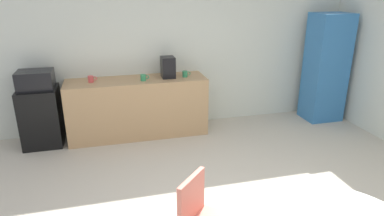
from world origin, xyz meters
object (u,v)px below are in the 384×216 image
at_px(chair_coral, 201,214).
at_px(mug_white, 91,79).
at_px(coffee_maker, 168,67).
at_px(mug_red, 143,78).
at_px(locker_cabinet, 326,68).
at_px(mini_fridge, 41,117).
at_px(microwave, 35,80).
at_px(mug_green, 185,74).

bearing_deg(chair_coral, mug_white, 106.92).
bearing_deg(mug_white, chair_coral, -73.08).
bearing_deg(chair_coral, coffee_maker, 84.48).
bearing_deg(mug_red, chair_coral, -87.59).
xyz_separation_m(chair_coral, coffee_maker, (0.28, 2.85, 0.54)).
distance_m(locker_cabinet, mug_red, 3.10).
distance_m(mini_fridge, microwave, 0.56).
relative_size(mug_white, mug_green, 1.00).
xyz_separation_m(mug_green, coffee_maker, (-0.26, 0.04, 0.11)).
distance_m(microwave, mug_green, 2.16).
bearing_deg(mug_white, coffee_maker, -0.58).
height_order(microwave, mug_green, microwave).
distance_m(mini_fridge, mug_green, 2.22).
bearing_deg(chair_coral, mug_red, 92.41).
relative_size(locker_cabinet, mug_green, 14.12).
xyz_separation_m(mini_fridge, coffee_maker, (1.90, 0.00, 0.63)).
distance_m(mug_white, mug_red, 0.76).
height_order(mug_red, coffee_maker, coffee_maker).
height_order(chair_coral, mug_white, mug_white).
bearing_deg(microwave, mug_green, -1.13).
bearing_deg(mug_red, mug_green, 4.94).
bearing_deg(mini_fridge, coffee_maker, 0.00).
relative_size(microwave, mug_red, 3.72).
xyz_separation_m(mini_fridge, chair_coral, (1.62, -2.85, 0.09)).
bearing_deg(locker_cabinet, chair_coral, -137.37).
distance_m(microwave, chair_coral, 3.31).
height_order(microwave, mug_red, microwave).
xyz_separation_m(chair_coral, mug_green, (0.54, 2.81, 0.43)).
bearing_deg(mug_white, mug_green, -2.20).
xyz_separation_m(locker_cabinet, chair_coral, (-2.99, -2.75, -0.39)).
height_order(microwave, mug_white, microwave).
xyz_separation_m(mug_red, coffee_maker, (0.39, 0.10, 0.11)).
height_order(mug_green, coffee_maker, coffee_maker).
bearing_deg(mini_fridge, microwave, 0.00).
bearing_deg(microwave, mug_white, 0.89).
height_order(chair_coral, mug_green, mug_green).
xyz_separation_m(mug_white, mug_green, (1.41, -0.05, 0.00)).
xyz_separation_m(mini_fridge, mug_white, (0.75, 0.01, 0.52)).
distance_m(locker_cabinet, mug_white, 3.86).
distance_m(mug_green, coffee_maker, 0.29).
height_order(locker_cabinet, coffee_maker, locker_cabinet).
xyz_separation_m(mini_fridge, mug_red, (1.50, -0.10, 0.52)).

